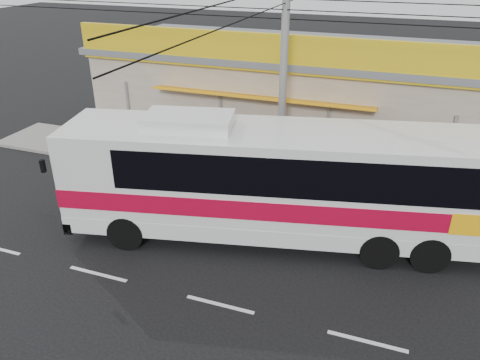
{
  "coord_description": "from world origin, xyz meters",
  "views": [
    {
      "loc": [
        3.94,
        -11.78,
        8.92
      ],
      "look_at": [
        -1.04,
        2.0,
        1.59
      ],
      "focal_mm": 35.0,
      "sensor_mm": 36.0,
      "label": 1
    }
  ],
  "objects_px": {
    "motorbike_red": "(118,131)",
    "motorbike_dark": "(137,130)",
    "coach_bus": "(285,177)",
    "utility_pole": "(286,3)"
  },
  "relations": [
    {
      "from": "motorbike_red",
      "to": "utility_pole",
      "type": "distance_m",
      "value": 11.24
    },
    {
      "from": "motorbike_red",
      "to": "utility_pole",
      "type": "bearing_deg",
      "value": -96.16
    },
    {
      "from": "motorbike_dark",
      "to": "motorbike_red",
      "type": "bearing_deg",
      "value": 111.83
    },
    {
      "from": "coach_bus",
      "to": "utility_pole",
      "type": "distance_m",
      "value": 6.11
    },
    {
      "from": "motorbike_red",
      "to": "motorbike_dark",
      "type": "height_order",
      "value": "motorbike_dark"
    },
    {
      "from": "coach_bus",
      "to": "motorbike_red",
      "type": "distance_m",
      "value": 11.51
    },
    {
      "from": "coach_bus",
      "to": "motorbike_red",
      "type": "bearing_deg",
      "value": 138.8
    },
    {
      "from": "motorbike_red",
      "to": "motorbike_dark",
      "type": "relative_size",
      "value": 1.12
    },
    {
      "from": "motorbike_dark",
      "to": "utility_pole",
      "type": "height_order",
      "value": "utility_pole"
    },
    {
      "from": "coach_bus",
      "to": "utility_pole",
      "type": "relative_size",
      "value": 0.41
    }
  ]
}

